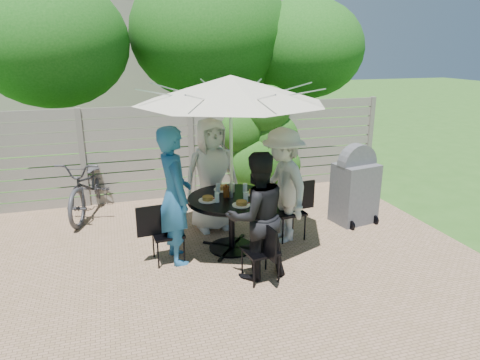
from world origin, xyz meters
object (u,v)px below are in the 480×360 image
object	(u,v)px
chair_left	(167,245)
person_left	(175,196)
glass_left	(217,197)
patio_table	(232,213)
glass_front	(246,197)
coffee_cup	(232,188)
chair_back	(210,211)
plate_back	(222,188)
chair_front	(261,263)
bicycle	(90,185)
chair_right	(289,222)
glass_right	(245,188)
bbq_grill	(355,188)
plate_left	(208,199)
plate_front	(242,204)
person_front	(257,216)
umbrella	(231,89)
person_right	(283,186)
syrup_jug	(226,191)
person_back	(212,175)
plate_right	(254,192)
glass_back	(218,188)

from	to	relation	value
chair_left	person_left	size ratio (longest dim) A/B	0.45
person_left	glass_left	xyz separation A→B (m)	(0.58, -0.04, -0.07)
patio_table	chair_left	size ratio (longest dim) A/B	1.62
glass_front	coffee_cup	distance (m)	0.48
chair_back	plate_back	bearing A→B (deg)	3.49
chair_front	bicycle	size ratio (longest dim) A/B	0.41
chair_back	chair_left	world-z (taller)	chair_back
chair_right	glass_right	bearing A→B (deg)	-6.85
person_left	glass_front	bearing A→B (deg)	-105.52
glass_right	bbq_grill	distance (m)	2.05
plate_left	plate_front	distance (m)	0.51
chair_right	coffee_cup	world-z (taller)	coffee_cup
chair_front	plate_back	xyz separation A→B (m)	(-0.15, 1.32, 0.59)
chair_right	plate_left	world-z (taller)	chair_right
chair_right	plate_back	xyz separation A→B (m)	(-1.00, 0.25, 0.57)
plate_left	bbq_grill	bearing A→B (deg)	9.48
plate_left	coffee_cup	size ratio (longest dim) A/B	2.17
person_front	coffee_cup	distance (m)	1.06
patio_table	plate_back	size ratio (longest dim) A/B	5.33
umbrella	person_front	xyz separation A→B (m)	(0.10, -0.82, -1.50)
umbrella	plate_back	bearing A→B (deg)	96.62
person_right	chair_front	bearing A→B (deg)	-40.72
chair_left	person_right	xyz separation A→B (m)	(1.78, 0.21, 0.62)
person_left	glass_front	xyz separation A→B (m)	(0.96, -0.15, -0.07)
syrup_jug	bicycle	distance (m)	2.87
person_right	bbq_grill	size ratio (longest dim) A/B	1.29
umbrella	person_right	distance (m)	1.68
person_back	person_left	size ratio (longest dim) A/B	0.96
person_left	plate_right	distance (m)	1.20
umbrella	patio_table	bearing A→B (deg)	146.31
chair_back	plate_right	distance (m)	1.18
umbrella	glass_right	xyz separation A→B (m)	(0.25, 0.13, -1.45)
person_left	plate_left	distance (m)	0.48
umbrella	syrup_jug	xyz separation A→B (m)	(-0.07, 0.04, -1.44)
plate_right	syrup_jug	world-z (taller)	syrup_jug
plate_back	person_front	bearing A→B (deg)	-83.38
chair_front	glass_left	distance (m)	1.10
glass_right	glass_left	bearing A→B (deg)	-151.38
person_front	person_right	size ratio (longest dim) A/B	0.95
chair_back	chair_right	xyz separation A→B (m)	(1.07, -0.85, 0.02)
plate_right	glass_right	world-z (taller)	glass_right
patio_table	syrup_jug	bearing A→B (deg)	146.82
chair_back	chair_right	size ratio (longest dim) A/B	0.94
chair_left	person_right	world-z (taller)	person_right
chair_right	glass_front	size ratio (longest dim) A/B	6.51
chair_right	glass_back	distance (m)	1.26
person_right	person_back	bearing A→B (deg)	-135.00
plate_back	syrup_jug	world-z (taller)	syrup_jug
chair_front	glass_front	size ratio (longest dim) A/B	5.96
umbrella	bicycle	bearing A→B (deg)	133.35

